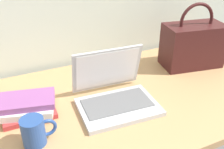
{
  "coord_description": "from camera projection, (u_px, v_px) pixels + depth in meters",
  "views": [
    {
      "loc": [
        -0.38,
        -0.82,
        0.65
      ],
      "look_at": [
        -0.01,
        0.0,
        0.15
      ],
      "focal_mm": 41.17,
      "sensor_mm": 36.0,
      "label": 1
    }
  ],
  "objects": [
    {
      "name": "coffee_mug",
      "position": [
        35.0,
        131.0,
        0.84
      ],
      "size": [
        0.12,
        0.08,
        0.1
      ],
      "color": "#26478C",
      "rests_on": "desk"
    },
    {
      "name": "laptop",
      "position": [
        114.0,
        93.0,
        1.05
      ],
      "size": [
        0.32,
        0.29,
        0.21
      ],
      "color": "#B2B5BA",
      "rests_on": "desk"
    },
    {
      "name": "desk",
      "position": [
        113.0,
        102.0,
        1.1
      ],
      "size": [
        1.6,
        0.76,
        0.03
      ],
      "color": "tan",
      "rests_on": "ground"
    },
    {
      "name": "remote_control_near",
      "position": [
        111.0,
        71.0,
        1.29
      ],
      "size": [
        0.13,
        0.16,
        0.02
      ],
      "color": "black",
      "rests_on": "desk"
    },
    {
      "name": "handbag",
      "position": [
        193.0,
        44.0,
        1.32
      ],
      "size": [
        0.32,
        0.21,
        0.33
      ],
      "color": "#3F1919",
      "rests_on": "desk"
    },
    {
      "name": "book_stack",
      "position": [
        28.0,
        106.0,
        0.99
      ],
      "size": [
        0.23,
        0.21,
        0.07
      ],
      "color": "#B23333",
      "rests_on": "desk"
    }
  ]
}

